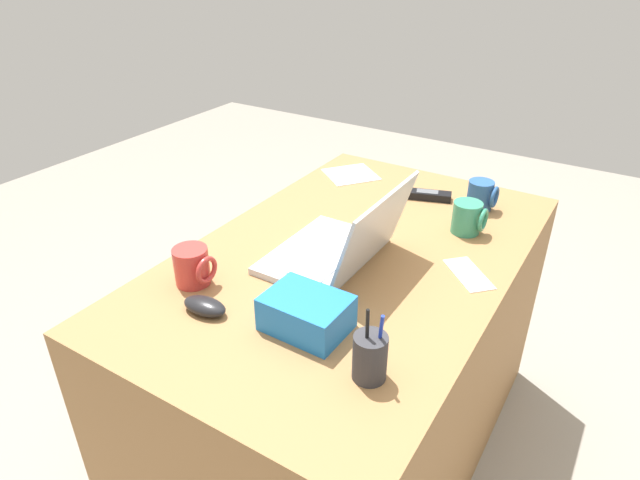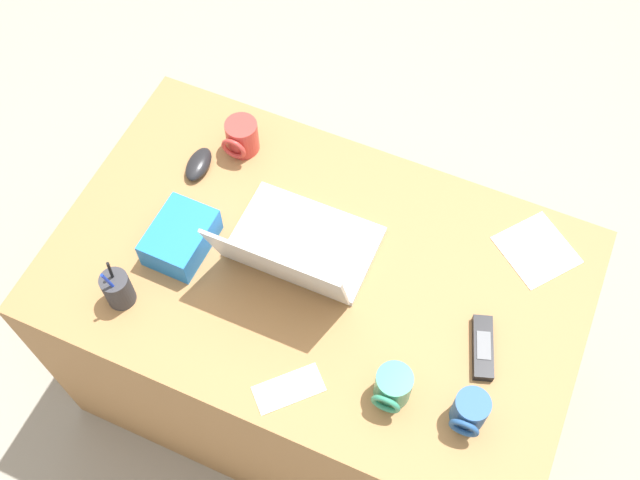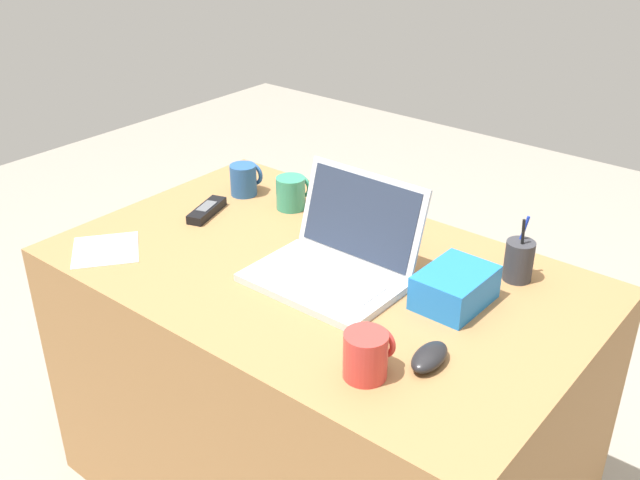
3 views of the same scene
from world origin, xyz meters
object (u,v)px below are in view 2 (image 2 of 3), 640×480
laptop (296,250)px  coffee_mug_tall (393,387)px  snack_bag (181,238)px  pen_holder (118,289)px  coffee_mug_white (470,411)px  coffee_mug_spare (242,137)px  computer_mouse (199,164)px  cordless_phone (483,348)px

laptop → coffee_mug_tall: size_ratio=3.68×
laptop → snack_bag: (0.27, 0.08, -0.01)m
coffee_mug_tall → pen_holder: pen_holder is taller
laptop → coffee_mug_tall: 0.40m
coffee_mug_white → pen_holder: 0.83m
coffee_mug_tall → coffee_mug_spare: 0.76m
coffee_mug_spare → snack_bag: size_ratio=0.55×
computer_mouse → cordless_phone: (-0.82, 0.19, -0.00)m
coffee_mug_white → coffee_mug_tall: bearing=5.1°
computer_mouse → coffee_mug_spare: 0.13m
laptop → coffee_mug_white: bearing=157.0°
laptop → snack_bag: size_ratio=1.95×
coffee_mug_white → cordless_phone: coffee_mug_white is taller
coffee_mug_white → coffee_mug_spare: 0.89m
laptop → coffee_mug_white: size_ratio=3.80×
coffee_mug_tall → snack_bag: bearing=-13.8°
coffee_mug_spare → pen_holder: 0.51m
cordless_phone → coffee_mug_tall: bearing=50.0°
pen_holder → cordless_phone: bearing=-165.2°
laptop → cordless_phone: laptop is taller
coffee_mug_white → snack_bag: size_ratio=0.51×
computer_mouse → coffee_mug_white: bearing=152.7°
laptop → computer_mouse: laptop is taller
laptop → pen_holder: 0.42m
pen_holder → snack_bag: 0.19m
coffee_mug_tall → snack_bag: 0.62m
laptop → computer_mouse: 0.37m
cordless_phone → snack_bag: (0.75, 0.03, 0.03)m
laptop → coffee_mug_white: laptop is taller
coffee_mug_spare → snack_bag: bearing=89.8°
coffee_mug_spare → pen_holder: size_ratio=0.61×
coffee_mug_spare → snack_bag: 0.32m
laptop → cordless_phone: (-0.48, 0.05, -0.03)m
coffee_mug_spare → coffee_mug_white: bearing=149.1°
coffee_mug_white → pen_holder: bearing=3.5°
coffee_mug_spare → pen_holder: bearing=83.0°
computer_mouse → coffee_mug_tall: size_ratio=1.16×
coffee_mug_tall → laptop: bearing=-34.5°
coffee_mug_tall → snack_bag: (0.60, -0.15, -0.01)m
laptop → computer_mouse: bearing=-22.7°
laptop → pen_holder: bearing=38.3°
cordless_phone → computer_mouse: bearing=-13.0°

